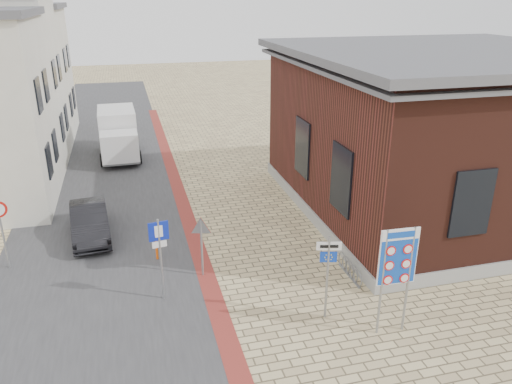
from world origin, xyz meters
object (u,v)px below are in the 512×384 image
border_sign (398,259)px  essen_sign (328,265)px  parking_sign (160,245)px  box_truck (118,134)px  bollard (157,248)px  sedan (90,222)px

border_sign → essen_sign: bearing=146.5°
essen_sign → parking_sign: 4.99m
essen_sign → parking_sign: (-4.50, 2.15, 0.12)m
essen_sign → parking_sign: bearing=168.7°
parking_sign → box_truck: bearing=86.1°
essen_sign → bollard: essen_sign is taller
border_sign → bollard: (-6.00, 5.79, -1.84)m
essen_sign → parking_sign: parking_sign is taller
sedan → essen_sign: essen_sign is taller
box_truck → border_sign: 19.99m
parking_sign → essen_sign: bearing=-33.7°
essen_sign → parking_sign: size_ratio=0.96×
parking_sign → bollard: 2.91m
sedan → parking_sign: size_ratio=1.42×
sedan → border_sign: border_sign is taller
essen_sign → bollard: 6.63m
box_truck → border_sign: size_ratio=1.61×
box_truck → essen_sign: size_ratio=1.96×
border_sign → essen_sign: size_ratio=1.22×
box_truck → border_sign: border_sign is taller
border_sign → essen_sign: 1.94m
sedan → bollard: size_ratio=4.07×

